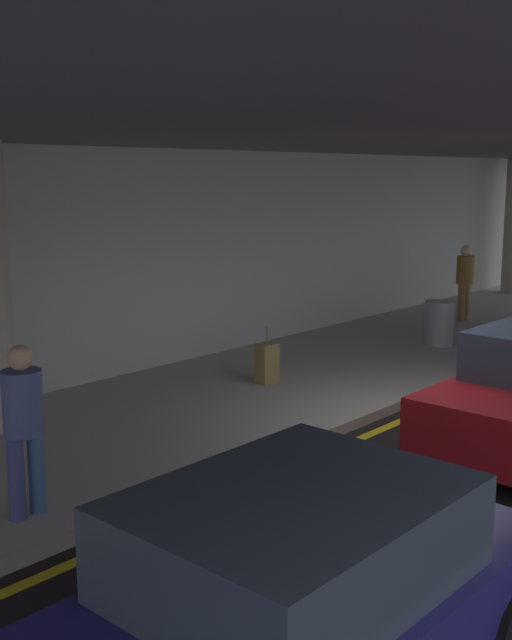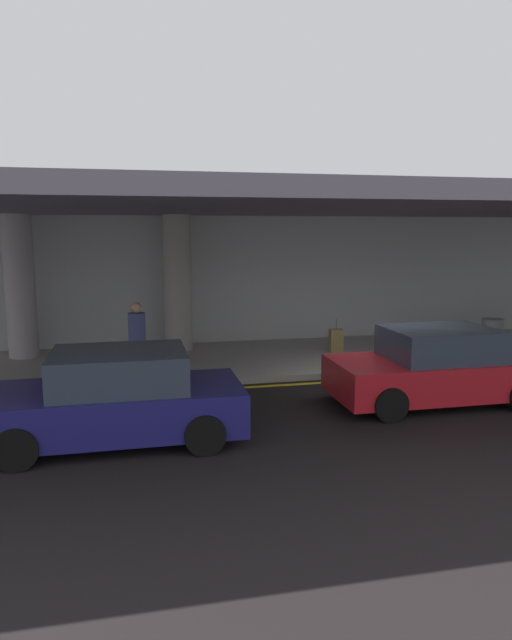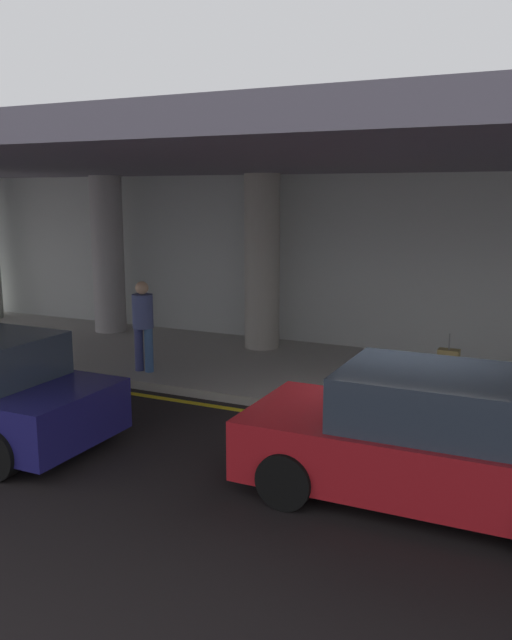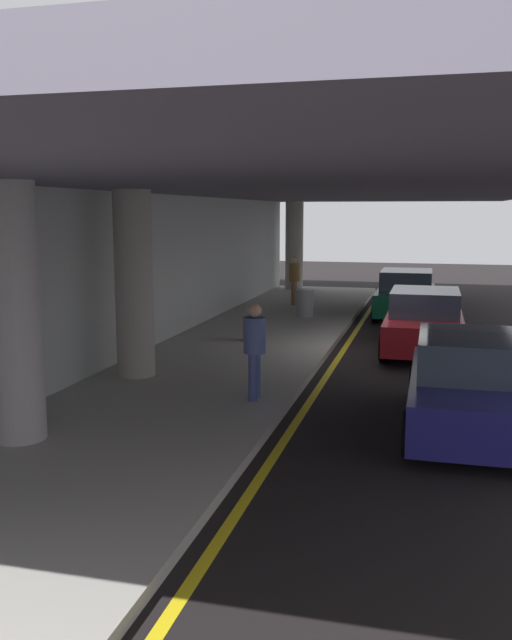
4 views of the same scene
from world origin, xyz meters
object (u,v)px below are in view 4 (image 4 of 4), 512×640
Objects in this scene: traveler_with_luggage at (294,277)px; car_dark_green at (406,295)px; support_column_center at (134,284)px; trash_bin_steel at (305,303)px; car_navy at (471,386)px; support_column_right_mid at (294,245)px; suitcase_upright_primary at (249,328)px; support_column_left_mid at (14,313)px; car_red at (424,322)px; person_waiting_for_ride at (255,345)px.

car_dark_green is at bearing 92.25° from traveler_with_luggage.
trash_bin_steel is (8.38, -1.86, -1.40)m from support_column_center.
traveler_with_luggage is (12.59, 5.30, 0.40)m from car_navy.
support_column_center and support_column_right_mid have the same top height.
support_column_left_mid is at bearing 153.22° from suitcase_upright_primary.
car_red is at bearing -136.03° from trash_bin_steel.
person_waiting_for_ride is at bearing -174.73° from trash_bin_steel.
car_navy is (2.47, -6.30, -1.26)m from support_column_left_mid.
trash_bin_steel is (-7.62, -1.86, -1.40)m from support_column_right_mid.
support_column_left_mid is at bearing 140.16° from person_waiting_for_ride.
traveler_with_luggage reaches higher than car_red.
car_dark_green is at bearing -6.65° from person_waiting_for_ride.
trash_bin_steel is at bearing -12.53° from support_column_center.
traveler_with_luggage is (-4.94, -1.00, -0.86)m from support_column_right_mid.
car_navy is at bearing 37.45° from traveler_with_luggage.
support_column_right_mid reaches higher than suitcase_upright_primary.
support_column_left_mid is at bearing 143.40° from car_red.
car_dark_green is (11.74, 1.44, 0.00)m from car_navy.
suitcase_upright_primary is (5.24, 1.51, -0.65)m from person_waiting_for_ride.
person_waiting_for_ride is 1.87× the size of suitcase_upright_primary.
suitcase_upright_primary is (8.10, -1.23, -1.51)m from support_column_left_mid.
car_navy is (-17.53, -6.30, -1.26)m from support_column_right_mid.
traveler_with_luggage is at bearing 73.55° from car_dark_green.
suitcase_upright_primary is at bearing 20.00° from person_waiting_for_ride.
car_red is (8.59, -5.51, -1.26)m from support_column_left_mid.
support_column_right_mid is 2.17× the size of person_waiting_for_ride.
support_column_center is 6.60m from car_navy.
suitcase_upright_primary is 1.06× the size of trash_bin_steel.
support_column_center is at bearing 167.47° from trash_bin_steel.
car_navy is 13.67m from traveler_with_luggage.
support_column_right_mid reaches higher than person_waiting_for_ride.
support_column_right_mid is 17.38m from person_waiting_for_ride.
support_column_left_mid is at bearing 180.00° from support_column_right_mid.
traveler_with_luggage is at bearing -168.60° from support_column_right_mid.
support_column_center is at bearing -100.17° from car_navy.
traveler_with_luggage is 7.00m from suitcase_upright_primary.
support_column_right_mid reaches higher than car_dark_green.
support_column_center is 4.29× the size of trash_bin_steel.
suitcase_upright_primary is at bearing -8.63° from support_column_left_mid.
trash_bin_steel is at bearing 40.05° from car_red.
support_column_right_mid reaches higher than traveler_with_luggage.
car_navy is at bearing -156.15° from suitcase_upright_primary.
car_red is at bearing -32.68° from support_column_left_mid.
person_waiting_for_ride is at bearing -92.79° from car_navy.
support_column_right_mid is 7.97m from trash_bin_steel.
support_column_left_mid is at bearing 180.00° from support_column_center.
support_column_left_mid is 8.33m from suitcase_upright_primary.
support_column_left_mid is 12.59m from trash_bin_steel.
traveler_with_luggage is at bearing 17.88° from trash_bin_steel.
car_navy is 10.86m from trash_bin_steel.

